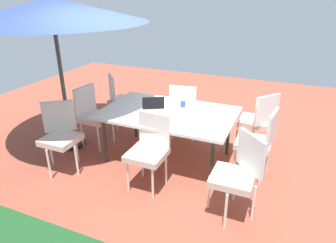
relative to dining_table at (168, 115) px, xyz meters
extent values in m
cube|color=#9E4C38|center=(0.00, 0.00, -0.73)|extent=(10.00, 10.00, 0.02)
cube|color=silver|center=(0.00, 0.00, 0.03)|extent=(1.92, 1.23, 0.04)
cylinder|color=#333333|center=(-0.81, -0.47, -0.36)|extent=(0.05, 0.05, 0.73)
cylinder|color=#333333|center=(0.81, -0.47, -0.36)|extent=(0.05, 0.05, 0.73)
cylinder|color=#333333|center=(-0.81, 0.47, -0.36)|extent=(0.05, 0.05, 0.73)
cylinder|color=#333333|center=(0.81, 0.47, -0.36)|extent=(0.05, 0.05, 0.73)
cylinder|color=#4C4C4C|center=(1.66, 0.24, 0.40)|extent=(0.06, 0.06, 2.25)
cone|color=#33478C|center=(1.66, 0.24, 1.41)|extent=(2.72, 2.72, 0.33)
cylinder|color=black|center=(1.66, 0.24, -0.69)|extent=(0.44, 0.44, 0.06)
cube|color=beige|center=(1.23, 0.89, -0.23)|extent=(0.46, 0.46, 0.08)
cube|color=white|center=(1.36, 0.72, 0.03)|extent=(0.37, 0.30, 0.45)
cylinder|color=white|center=(1.27, 1.14, -0.50)|extent=(0.03, 0.03, 0.45)
cylinder|color=white|center=(0.98, 0.92, -0.50)|extent=(0.03, 0.03, 0.45)
cylinder|color=white|center=(1.49, 0.86, -0.50)|extent=(0.03, 0.03, 0.45)
cylinder|color=white|center=(1.20, 0.64, -0.50)|extent=(0.03, 0.03, 0.45)
cube|color=beige|center=(-1.24, -0.05, -0.23)|extent=(0.46, 0.46, 0.08)
cube|color=white|center=(-1.44, -0.02, 0.03)|extent=(0.09, 0.44, 0.45)
cylinder|color=white|center=(-1.08, -0.25, -0.50)|extent=(0.03, 0.03, 0.45)
cylinder|color=white|center=(-1.04, 0.11, -0.50)|extent=(0.03, 0.03, 0.45)
cylinder|color=white|center=(-1.44, -0.20, -0.50)|extent=(0.03, 0.03, 0.45)
cylinder|color=white|center=(-1.39, 0.15, -0.50)|extent=(0.03, 0.03, 0.45)
cube|color=beige|center=(1.24, 0.05, -0.23)|extent=(0.46, 0.46, 0.08)
cube|color=white|center=(1.45, 0.02, 0.03)|extent=(0.09, 0.44, 0.45)
cylinder|color=white|center=(1.08, 0.25, -0.50)|extent=(0.03, 0.03, 0.45)
cylinder|color=white|center=(1.04, -0.11, -0.50)|extent=(0.03, 0.03, 0.45)
cylinder|color=white|center=(1.44, 0.21, -0.50)|extent=(0.03, 0.03, 0.45)
cylinder|color=white|center=(1.40, -0.15, -0.50)|extent=(0.03, 0.03, 0.45)
cube|color=beige|center=(-1.15, -0.80, -0.23)|extent=(0.46, 0.46, 0.08)
cube|color=white|center=(-1.31, -0.67, 0.03)|extent=(0.30, 0.37, 0.45)
cylinder|color=white|center=(-1.12, -1.05, -0.50)|extent=(0.03, 0.03, 0.45)
cylinder|color=white|center=(-0.89, -0.77, -0.50)|extent=(0.03, 0.03, 0.45)
cylinder|color=white|center=(-1.40, -0.83, -0.50)|extent=(0.03, 0.03, 0.45)
cylinder|color=white|center=(-1.17, -0.55, -0.50)|extent=(0.03, 0.03, 0.45)
cube|color=beige|center=(0.03, -0.82, -0.23)|extent=(0.46, 0.46, 0.08)
cube|color=white|center=(0.00, -0.61, 0.03)|extent=(0.44, 0.10, 0.45)
cylinder|color=white|center=(-0.12, -1.02, -0.50)|extent=(0.03, 0.03, 0.45)
cylinder|color=white|center=(0.23, -0.97, -0.50)|extent=(0.03, 0.03, 0.45)
cylinder|color=white|center=(-0.17, -0.66, -0.50)|extent=(0.03, 0.03, 0.45)
cylinder|color=white|center=(0.18, -0.61, -0.50)|extent=(0.03, 0.03, 0.45)
cube|color=beige|center=(-1.15, 0.89, -0.23)|extent=(0.46, 0.46, 0.08)
cube|color=white|center=(-1.30, 0.74, 0.03)|extent=(0.34, 0.33, 0.45)
cylinder|color=white|center=(-0.89, 0.89, -0.50)|extent=(0.03, 0.03, 0.45)
cylinder|color=white|center=(-1.15, 1.14, -0.50)|extent=(0.03, 0.03, 0.45)
cylinder|color=white|center=(-1.15, 0.63, -0.50)|extent=(0.03, 0.03, 0.45)
cylinder|color=white|center=(-1.40, 0.88, -0.50)|extent=(0.03, 0.03, 0.45)
cube|color=beige|center=(-0.05, 0.80, -0.23)|extent=(0.46, 0.46, 0.08)
cube|color=white|center=(-0.06, 0.59, 0.03)|extent=(0.44, 0.07, 0.45)
cylinder|color=white|center=(0.14, 0.97, -0.50)|extent=(0.03, 0.03, 0.45)
cylinder|color=white|center=(-0.22, 0.99, -0.50)|extent=(0.03, 0.03, 0.45)
cylinder|color=white|center=(0.12, 0.61, -0.50)|extent=(0.03, 0.03, 0.45)
cylinder|color=white|center=(-0.24, 0.63, -0.50)|extent=(0.03, 0.03, 0.45)
cube|color=beige|center=(1.23, -0.81, -0.23)|extent=(0.46, 0.46, 0.08)
cube|color=white|center=(1.38, -0.67, 0.03)|extent=(0.32, 0.35, 0.45)
cylinder|color=white|center=(0.97, -0.79, -0.50)|extent=(0.03, 0.03, 0.45)
cylinder|color=white|center=(1.21, -1.06, -0.50)|extent=(0.03, 0.03, 0.45)
cylinder|color=white|center=(1.24, -0.56, -0.50)|extent=(0.03, 0.03, 0.45)
cylinder|color=white|center=(1.48, -0.83, -0.50)|extent=(0.03, 0.03, 0.45)
cube|color=#B7B7BC|center=(0.27, -0.06, 0.06)|extent=(0.39, 0.35, 0.02)
cube|color=black|center=(0.21, 0.04, 0.16)|extent=(0.31, 0.20, 0.20)
cylinder|color=#334C99|center=(-0.13, -0.27, 0.09)|extent=(0.08, 0.08, 0.09)
camera|label=1|loc=(-1.58, 3.74, 1.69)|focal=32.36mm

